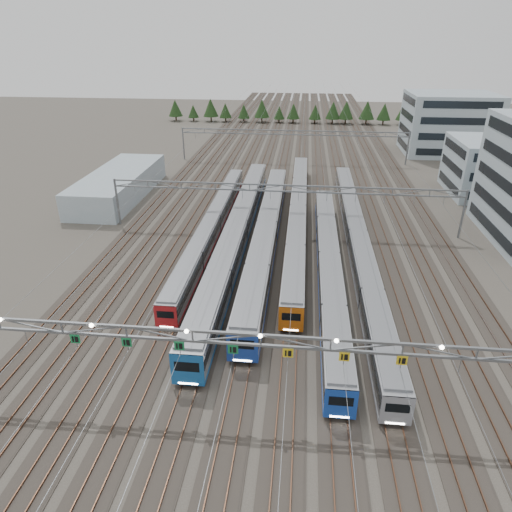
# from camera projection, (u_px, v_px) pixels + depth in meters

# --- Properties ---
(ground) EXTENTS (400.00, 400.00, 0.00)m
(ground) POSITION_uv_depth(u_px,v_px,m) (260.00, 408.00, 39.95)
(ground) COLOR #47423A
(ground) RESTS_ON ground
(track_bed) EXTENTS (54.00, 260.00, 5.42)m
(track_bed) POSITION_uv_depth(u_px,v_px,m) (294.00, 143.00, 128.52)
(track_bed) COLOR #2D2823
(track_bed) RESTS_ON ground
(train_a) EXTENTS (2.57, 53.88, 3.33)m
(train_a) POSITION_uv_depth(u_px,v_px,m) (213.00, 224.00, 73.16)
(train_a) COLOR black
(train_a) RESTS_ON ground
(train_b) EXTENTS (3.12, 64.79, 4.07)m
(train_b) POSITION_uv_depth(u_px,v_px,m) (238.00, 231.00, 69.74)
(train_b) COLOR black
(train_b) RESTS_ON ground
(train_c) EXTENTS (3.13, 57.06, 4.09)m
(train_c) POSITION_uv_depth(u_px,v_px,m) (267.00, 232.00, 69.20)
(train_c) COLOR black
(train_c) RESTS_ON ground
(train_d) EXTENTS (2.74, 63.97, 3.56)m
(train_d) POSITION_uv_depth(u_px,v_px,m) (298.00, 214.00, 77.04)
(train_d) COLOR black
(train_d) RESTS_ON ground
(train_e) EXTENTS (2.77, 51.79, 3.60)m
(train_e) POSITION_uv_depth(u_px,v_px,m) (329.00, 263.00, 60.51)
(train_e) COLOR black
(train_e) RESTS_ON ground
(train_f) EXTENTS (2.68, 68.93, 3.49)m
(train_f) POSITION_uv_depth(u_px,v_px,m) (357.00, 239.00, 67.57)
(train_f) COLOR black
(train_f) RESTS_ON ground
(gantry_near) EXTENTS (56.36, 0.61, 8.08)m
(gantry_near) POSITION_uv_depth(u_px,v_px,m) (260.00, 343.00, 36.71)
(gantry_near) COLOR slate
(gantry_near) RESTS_ON ground
(gantry_mid) EXTENTS (56.36, 0.36, 8.00)m
(gantry_mid) POSITION_uv_depth(u_px,v_px,m) (284.00, 194.00, 72.82)
(gantry_mid) COLOR slate
(gantry_mid) RESTS_ON ground
(gantry_far) EXTENTS (56.36, 0.36, 8.00)m
(gantry_far) POSITION_uv_depth(u_px,v_px,m) (293.00, 136.00, 112.97)
(gantry_far) COLOR slate
(gantry_far) RESTS_ON ground
(depot_bldg_mid) EXTENTS (14.00, 16.00, 10.78)m
(depot_bldg_mid) POSITION_uv_depth(u_px,v_px,m) (488.00, 167.00, 90.75)
(depot_bldg_mid) COLOR #9AAEB8
(depot_bldg_mid) RESTS_ON ground
(depot_bldg_north) EXTENTS (22.00, 18.00, 15.45)m
(depot_bldg_north) POSITION_uv_depth(u_px,v_px,m) (448.00, 124.00, 121.23)
(depot_bldg_north) COLOR #9AAEB8
(depot_bldg_north) RESTS_ON ground
(west_shed) EXTENTS (10.00, 30.00, 4.89)m
(west_shed) POSITION_uv_depth(u_px,v_px,m) (119.00, 184.00, 90.55)
(west_shed) COLOR #9AAEB8
(west_shed) RESTS_ON ground
(treeline) EXTENTS (93.80, 5.60, 7.02)m
(treeline) POSITION_uv_depth(u_px,v_px,m) (295.00, 111.00, 163.09)
(treeline) COLOR #332114
(treeline) RESTS_ON ground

